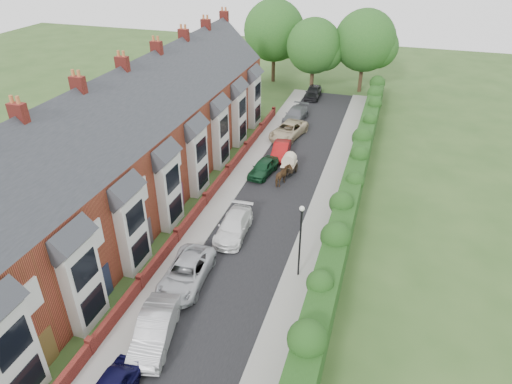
% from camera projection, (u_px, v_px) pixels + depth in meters
% --- Properties ---
extents(ground, '(140.00, 140.00, 0.00)m').
position_uv_depth(ground, '(225.00, 308.00, 26.13)').
color(ground, '#2D4C1E').
rests_on(ground, ground).
extents(road, '(6.00, 58.00, 0.02)m').
position_uv_depth(road, '(269.00, 208.00, 35.30)').
color(road, black).
rests_on(road, ground).
extents(pavement_hedge_side, '(2.20, 58.00, 0.12)m').
position_uv_depth(pavement_hedge_side, '(321.00, 216.00, 34.22)').
color(pavement_hedge_side, gray).
rests_on(pavement_hedge_side, ground).
extents(pavement_house_side, '(1.70, 58.00, 0.12)m').
position_uv_depth(pavement_house_side, '(222.00, 200.00, 36.26)').
color(pavement_house_side, gray).
rests_on(pavement_house_side, ground).
extents(kerb_hedge_side, '(0.18, 58.00, 0.13)m').
position_uv_depth(kerb_hedge_side, '(307.00, 214.00, 34.49)').
color(kerb_hedge_side, '#969691').
rests_on(kerb_hedge_side, ground).
extents(kerb_house_side, '(0.18, 58.00, 0.13)m').
position_uv_depth(kerb_house_side, '(232.00, 202.00, 36.05)').
color(kerb_house_side, '#969691').
rests_on(kerb_house_side, ground).
extents(hedge, '(2.10, 58.00, 2.85)m').
position_uv_depth(hedge, '(347.00, 203.00, 32.97)').
color(hedge, '#193711').
rests_on(hedge, ground).
extents(terrace_row, '(9.05, 40.50, 11.50)m').
position_uv_depth(terrace_row, '(136.00, 144.00, 34.85)').
color(terrace_row, '#973826').
rests_on(terrace_row, ground).
extents(garden_wall_row, '(0.35, 40.35, 1.10)m').
position_uv_depth(garden_wall_row, '(205.00, 200.00, 35.49)').
color(garden_wall_row, maroon).
rests_on(garden_wall_row, ground).
extents(lamppost, '(0.32, 0.32, 5.16)m').
position_uv_depth(lamppost, '(301.00, 233.00, 26.87)').
color(lamppost, black).
rests_on(lamppost, ground).
extents(tree_far_left, '(7.14, 6.80, 9.29)m').
position_uv_depth(tree_far_left, '(317.00, 47.00, 56.86)').
color(tree_far_left, '#332316').
rests_on(tree_far_left, ground).
extents(tree_far_right, '(7.98, 7.60, 10.31)m').
position_uv_depth(tree_far_right, '(368.00, 42.00, 56.65)').
color(tree_far_right, '#332316').
rests_on(tree_far_right, ground).
extents(tree_far_back, '(8.40, 8.00, 10.82)m').
position_uv_depth(tree_far_back, '(277.00, 32.00, 60.39)').
color(tree_far_back, '#332316').
rests_on(tree_far_back, ground).
extents(car_silver_a, '(2.69, 5.12, 1.60)m').
position_uv_depth(car_silver_a, '(155.00, 329.00, 23.73)').
color(car_silver_a, '#A3A3A7').
rests_on(car_silver_a, ground).
extents(car_silver_b, '(2.75, 5.39, 1.46)m').
position_uv_depth(car_silver_b, '(186.00, 273.00, 27.68)').
color(car_silver_b, '#BABCC2').
rests_on(car_silver_b, ground).
extents(car_white, '(2.21, 4.92, 1.40)m').
position_uv_depth(car_white, '(234.00, 226.00, 32.02)').
color(car_white, white).
rests_on(car_white, ground).
extents(car_green, '(2.17, 4.16, 1.35)m').
position_uv_depth(car_green, '(263.00, 168.00, 39.74)').
color(car_green, '#10381E').
rests_on(car_green, ground).
extents(car_red, '(1.82, 4.20, 1.34)m').
position_uv_depth(car_red, '(281.00, 150.00, 42.81)').
color(car_red, maroon).
rests_on(car_red, ground).
extents(car_beige, '(3.56, 5.74, 1.48)m').
position_uv_depth(car_beige, '(288.00, 130.00, 46.75)').
color(car_beige, tan).
rests_on(car_beige, ground).
extents(car_grey, '(2.30, 5.08, 1.45)m').
position_uv_depth(car_grey, '(295.00, 115.00, 50.62)').
color(car_grey, slate).
rests_on(car_grey, ground).
extents(car_black, '(1.90, 4.48, 1.51)m').
position_uv_depth(car_black, '(313.00, 92.00, 57.29)').
color(car_black, black).
rests_on(car_black, ground).
extents(horse, '(1.26, 2.07, 1.63)m').
position_uv_depth(horse, '(283.00, 176.00, 38.11)').
color(horse, '#4F341D').
rests_on(horse, ground).
extents(horse_cart, '(1.21, 2.68, 1.94)m').
position_uv_depth(horse_cart, '(289.00, 162.00, 39.67)').
color(horse_cart, black).
rests_on(horse_cart, ground).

